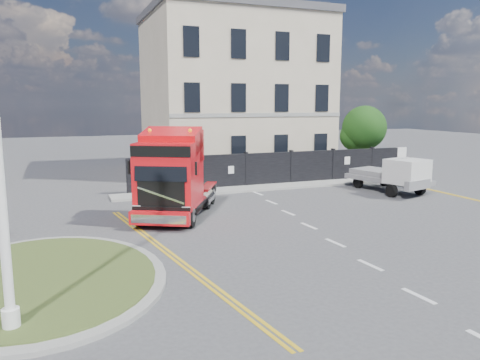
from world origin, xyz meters
name	(u,v)px	position (x,y,z in m)	size (l,w,h in m)	color
ground	(237,231)	(0.00, 0.00, 0.00)	(120.00, 120.00, 0.00)	#424244
traffic_island	(41,279)	(-7.00, -3.00, 0.08)	(6.80, 6.80, 0.17)	gray
hoarding_fence	(284,168)	(6.55, 9.00, 1.00)	(18.80, 0.25, 2.00)	black
georgian_building	(233,92)	(6.00, 16.50, 5.77)	(12.30, 10.30, 12.80)	beige
tree	(362,130)	(14.38, 12.10, 3.05)	(3.20, 3.20, 4.80)	#382619
pavement_far	(283,186)	(6.00, 8.10, 0.06)	(20.00, 1.60, 0.12)	gray
truck	(173,180)	(-1.85, 2.85, 1.70)	(5.07, 6.70, 3.80)	black
flatbed_pickup	(399,175)	(10.97, 3.83, 1.07)	(3.04, 5.14, 1.99)	slate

